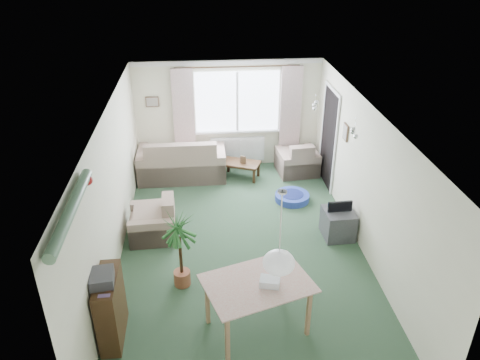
{
  "coord_description": "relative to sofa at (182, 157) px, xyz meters",
  "views": [
    {
      "loc": [
        -0.6,
        -6.38,
        4.71
      ],
      "look_at": [
        0.0,
        0.3,
        1.15
      ],
      "focal_mm": 35.0,
      "sensor_mm": 36.0,
      "label": 1
    }
  ],
  "objects": [
    {
      "name": "ground",
      "position": [
        1.04,
        -2.75,
        -0.46
      ],
      "size": [
        6.5,
        6.5,
        0.0
      ],
      "primitive_type": "plane",
      "color": "#29452E"
    },
    {
      "name": "window",
      "position": [
        1.24,
        0.48,
        1.04
      ],
      "size": [
        1.8,
        0.03,
        1.3
      ],
      "primitive_type": "cube",
      "color": "white"
    },
    {
      "name": "curtain_rod",
      "position": [
        1.24,
        0.4,
        1.81
      ],
      "size": [
        2.6,
        0.03,
        0.03
      ],
      "primitive_type": "cube",
      "color": "black"
    },
    {
      "name": "curtain_left",
      "position": [
        0.09,
        0.38,
        0.81
      ],
      "size": [
        0.45,
        0.08,
        2.0
      ],
      "primitive_type": "cube",
      "color": "beige"
    },
    {
      "name": "curtain_right",
      "position": [
        2.39,
        0.38,
        0.81
      ],
      "size": [
        0.45,
        0.08,
        2.0
      ],
      "primitive_type": "cube",
      "color": "beige"
    },
    {
      "name": "radiator",
      "position": [
        1.24,
        0.44,
        -0.06
      ],
      "size": [
        1.2,
        0.1,
        0.55
      ],
      "primitive_type": "cube",
      "color": "white"
    },
    {
      "name": "doorway",
      "position": [
        3.02,
        -0.55,
        0.54
      ],
      "size": [
        0.03,
        0.95,
        2.0
      ],
      "primitive_type": "cube",
      "color": "black"
    },
    {
      "name": "pendant_lamp",
      "position": [
        1.24,
        -5.05,
        1.02
      ],
      "size": [
        0.36,
        0.36,
        0.36
      ],
      "primitive_type": "sphere",
      "color": "white"
    },
    {
      "name": "tinsel_garland",
      "position": [
        -0.88,
        -5.05,
        1.82
      ],
      "size": [
        1.6,
        1.6,
        0.12
      ],
      "primitive_type": "cylinder",
      "color": "#196626"
    },
    {
      "name": "bauble_cluster_a",
      "position": [
        2.34,
        -1.85,
        1.76
      ],
      "size": [
        0.2,
        0.2,
        0.2
      ],
      "primitive_type": "sphere",
      "color": "silver"
    },
    {
      "name": "bauble_cluster_b",
      "position": [
        2.64,
        -3.05,
        1.76
      ],
      "size": [
        0.2,
        0.2,
        0.2
      ],
      "primitive_type": "sphere",
      "color": "silver"
    },
    {
      "name": "wall_picture_back",
      "position": [
        -0.56,
        0.48,
        1.09
      ],
      "size": [
        0.28,
        0.03,
        0.22
      ],
      "primitive_type": "cube",
      "color": "brown"
    },
    {
      "name": "wall_picture_right",
      "position": [
        3.02,
        -1.55,
        1.09
      ],
      "size": [
        0.03,
        0.24,
        0.3
      ],
      "primitive_type": "cube",
      "color": "brown"
    },
    {
      "name": "sofa",
      "position": [
        0.0,
        0.0,
        0.0
      ],
      "size": [
        1.85,
        0.98,
        0.92
      ],
      "primitive_type": "cube",
      "rotation": [
        0.0,
        0.0,
        3.14
      ],
      "color": "beige",
      "rests_on": "ground"
    },
    {
      "name": "armchair_corner",
      "position": [
        2.51,
        -0.02,
        -0.09
      ],
      "size": [
        0.91,
        0.87,
        0.75
      ],
      "primitive_type": "cube",
      "rotation": [
        0.0,
        0.0,
        3.24
      ],
      "color": "beige",
      "rests_on": "ground"
    },
    {
      "name": "armchair_left",
      "position": [
        -0.46,
        -2.22,
        -0.1
      ],
      "size": [
        0.81,
        0.85,
        0.73
      ],
      "primitive_type": "cube",
      "rotation": [
        0.0,
        0.0,
        -1.53
      ],
      "color": "#C8B297",
      "rests_on": "ground"
    },
    {
      "name": "coffee_table",
      "position": [
        1.26,
        -0.16,
        -0.28
      ],
      "size": [
        0.9,
        0.71,
        0.36
      ],
      "primitive_type": "cube",
      "rotation": [
        0.0,
        0.0,
        -0.4
      ],
      "color": "black",
      "rests_on": "ground"
    },
    {
      "name": "photo_frame",
      "position": [
        1.31,
        -0.19,
        -0.03
      ],
      "size": [
        0.12,
        0.05,
        0.16
      ],
      "primitive_type": "cube",
      "rotation": [
        0.0,
        0.0,
        -0.3
      ],
      "color": "brown",
      "rests_on": "coffee_table"
    },
    {
      "name": "bookshelf",
      "position": [
        -0.8,
        -4.51,
        0.01
      ],
      "size": [
        0.27,
        0.78,
        0.95
      ],
      "primitive_type": "cube",
      "rotation": [
        0.0,
        0.0,
        0.01
      ],
      "color": "black",
      "rests_on": "ground"
    },
    {
      "name": "hifi_box",
      "position": [
        -0.83,
        -4.58,
        0.56
      ],
      "size": [
        0.32,
        0.38,
        0.14
      ],
      "primitive_type": "cube",
      "rotation": [
        0.0,
        0.0,
        0.12
      ],
      "color": "#333337",
      "rests_on": "bookshelf"
    },
    {
      "name": "houseplant",
      "position": [
        0.07,
        -3.56,
        0.16
      ],
      "size": [
        0.71,
        0.71,
        1.25
      ],
      "primitive_type": "cylinder",
      "rotation": [
        0.0,
        0.0,
        -0.41
      ],
      "color": "#1A4C20",
      "rests_on": "ground"
    },
    {
      "name": "dining_table",
      "position": [
        1.08,
        -4.55,
        -0.08
      ],
      "size": [
        1.42,
        1.16,
        0.77
      ],
      "primitive_type": "cube",
      "rotation": [
        0.0,
        0.0,
        0.32
      ],
      "color": "tan",
      "rests_on": "ground"
    },
    {
      "name": "gift_box",
      "position": [
        1.22,
        -4.61,
        0.36
      ],
      "size": [
        0.29,
        0.24,
        0.12
      ],
      "primitive_type": "cube",
      "rotation": [
        0.0,
        0.0,
        -0.25
      ],
      "color": "white",
      "rests_on": "dining_table"
    },
    {
      "name": "tv_cube",
      "position": [
        2.74,
        -2.52,
        -0.21
      ],
      "size": [
        0.52,
        0.57,
        0.5
      ],
      "primitive_type": "cube",
      "rotation": [
        0.0,
        0.0,
        0.04
      ],
      "color": "#2F3034",
      "rests_on": "ground"
    },
    {
      "name": "pet_bed",
      "position": [
        2.18,
        -1.23,
        -0.39
      ],
      "size": [
        0.71,
        0.71,
        0.13
      ],
      "primitive_type": "cylinder",
      "rotation": [
        0.0,
        0.0,
        0.06
      ],
      "color": "navy",
      "rests_on": "ground"
    }
  ]
}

